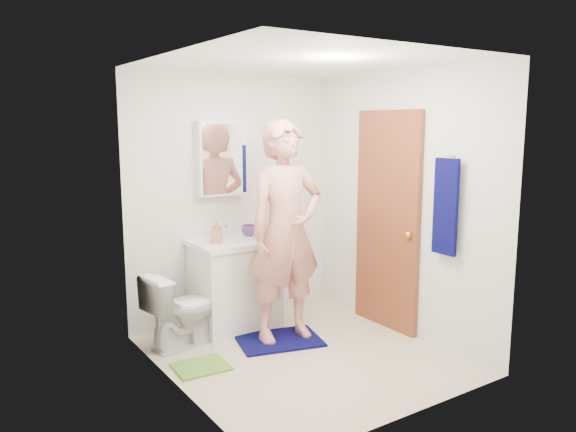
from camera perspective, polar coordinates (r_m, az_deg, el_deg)
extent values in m
cube|color=beige|center=(4.88, 1.53, -14.04)|extent=(2.20, 2.40, 0.02)
cube|color=white|center=(4.50, 1.66, 15.52)|extent=(2.20, 2.40, 0.02)
cube|color=silver|center=(5.56, -5.62, 1.81)|extent=(2.20, 0.02, 2.40)
cube|color=silver|center=(3.63, 12.68, -2.43)|extent=(2.20, 0.02, 2.40)
cube|color=silver|center=(4.01, -11.50, -1.28)|extent=(0.02, 2.40, 2.40)
cube|color=silver|center=(5.25, 11.55, 1.21)|extent=(0.02, 2.40, 2.40)
cube|color=white|center=(5.40, -5.42, -7.11)|extent=(0.75, 0.55, 0.80)
cube|color=white|center=(5.29, -5.49, -2.69)|extent=(0.79, 0.59, 0.05)
cylinder|color=white|center=(5.29, -5.49, -2.53)|extent=(0.40, 0.40, 0.03)
cylinder|color=silver|center=(5.43, -6.40, -1.48)|extent=(0.03, 0.03, 0.12)
cube|color=white|center=(5.39, -6.75, 5.83)|extent=(0.50, 0.12, 0.70)
cube|color=white|center=(5.33, -6.45, 5.80)|extent=(0.46, 0.01, 0.66)
cube|color=#984C2A|center=(5.35, 10.01, -0.49)|extent=(0.05, 0.80, 2.05)
sphere|color=gold|center=(5.11, 12.13, -1.87)|extent=(0.07, 0.07, 0.07)
cube|color=#070744|center=(4.80, 15.71, 0.90)|extent=(0.03, 0.24, 0.80)
cylinder|color=silver|center=(4.79, 16.25, 5.92)|extent=(0.06, 0.02, 0.02)
imported|color=white|center=(5.03, -10.69, -9.25)|extent=(0.71, 0.49, 0.67)
cube|color=#070744|center=(5.14, -0.90, -12.50)|extent=(0.83, 0.69, 0.02)
cube|color=#66A436|center=(4.69, -8.84, -14.88)|extent=(0.44, 0.38, 0.02)
imported|color=#AD7150|center=(5.15, -7.28, -1.60)|extent=(0.11, 0.11, 0.21)
imported|color=#55387C|center=(5.45, -4.03, -1.48)|extent=(0.14, 0.14, 0.11)
imported|color=tan|center=(4.92, -0.23, -1.59)|extent=(0.74, 0.51, 1.94)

